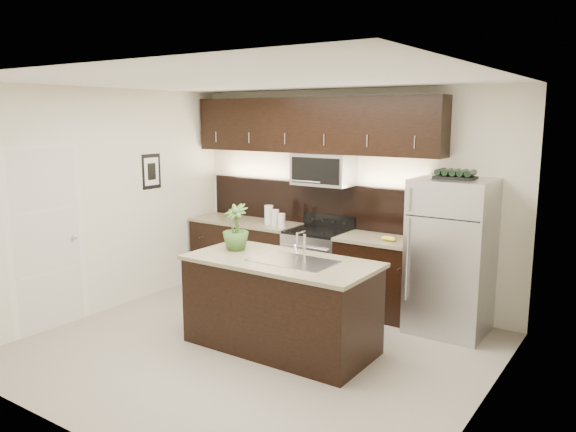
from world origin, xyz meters
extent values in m
plane|color=gray|center=(0.00, 0.00, 0.00)|extent=(4.50, 4.50, 0.00)
cube|color=silver|center=(0.00, 2.00, 1.35)|extent=(4.50, 0.02, 2.70)
cube|color=silver|center=(0.00, -2.00, 1.35)|extent=(4.50, 0.02, 2.70)
cube|color=silver|center=(-2.25, 0.00, 1.35)|extent=(0.02, 4.00, 2.70)
cube|color=silver|center=(2.25, 0.00, 1.35)|extent=(0.02, 4.00, 2.70)
cube|color=white|center=(0.00, 0.00, 2.70)|extent=(4.50, 4.00, 0.02)
cube|color=silver|center=(-2.23, -0.80, 1.01)|extent=(0.04, 0.80, 2.02)
sphere|color=silver|center=(-2.20, -0.48, 1.00)|extent=(0.06, 0.06, 0.06)
cube|color=black|center=(-2.24, 0.75, 1.65)|extent=(0.01, 0.32, 0.46)
cube|color=white|center=(-2.23, 0.75, 1.65)|extent=(0.00, 0.24, 0.36)
cube|color=black|center=(-1.42, 1.69, 0.45)|extent=(1.57, 0.62, 0.90)
cube|color=black|center=(0.71, 1.69, 0.45)|extent=(1.16, 0.62, 0.90)
cube|color=#B2B2B7|center=(-0.25, 1.69, 0.45)|extent=(0.76, 0.62, 0.90)
cube|color=black|center=(-0.25, 1.69, 0.92)|extent=(0.76, 0.60, 0.03)
cube|color=tan|center=(-1.42, 1.69, 0.92)|extent=(1.59, 0.65, 0.04)
cube|color=tan|center=(0.71, 1.69, 0.92)|extent=(1.18, 0.65, 0.04)
cube|color=black|center=(-0.46, 1.99, 1.22)|extent=(3.49, 0.02, 0.56)
cube|color=#B2B2B7|center=(-0.25, 1.80, 1.70)|extent=(0.76, 0.40, 0.40)
cube|color=black|center=(-0.46, 1.83, 2.25)|extent=(3.49, 0.33, 0.70)
cube|color=black|center=(0.20, 0.20, 0.45)|extent=(1.90, 0.90, 0.90)
cube|color=tan|center=(0.20, 0.20, 0.92)|extent=(1.96, 0.96, 0.04)
cube|color=silver|center=(0.35, 0.20, 0.95)|extent=(0.84, 0.50, 0.01)
cylinder|color=silver|center=(0.35, 0.41, 1.06)|extent=(0.03, 0.03, 0.24)
cylinder|color=silver|center=(0.35, 0.34, 1.21)|extent=(0.02, 0.14, 0.02)
cylinder|color=silver|center=(0.35, 0.27, 1.16)|extent=(0.02, 0.02, 0.10)
cube|color=#B2B2B7|center=(1.48, 1.63, 0.85)|extent=(0.82, 0.74, 1.70)
cube|color=black|center=(1.48, 1.63, 1.72)|extent=(0.42, 0.26, 0.03)
cylinder|color=black|center=(1.32, 1.63, 1.77)|extent=(0.07, 0.24, 0.07)
cylinder|color=black|center=(1.40, 1.63, 1.77)|extent=(0.07, 0.24, 0.07)
cylinder|color=black|center=(1.48, 1.63, 1.77)|extent=(0.07, 0.24, 0.07)
cylinder|color=black|center=(1.56, 1.63, 1.77)|extent=(0.07, 0.24, 0.07)
cylinder|color=black|center=(1.64, 1.63, 1.77)|extent=(0.07, 0.24, 0.07)
imported|color=#3B6227|center=(-0.43, 0.26, 1.19)|extent=(0.29, 0.29, 0.50)
cylinder|color=silver|center=(-0.99, 1.64, 1.07)|extent=(0.12, 0.12, 0.26)
cylinder|color=silver|center=(-0.86, 1.60, 1.05)|extent=(0.11, 0.11, 0.21)
cylinder|color=silver|center=(-0.73, 1.55, 1.03)|extent=(0.10, 0.10, 0.18)
cylinder|color=silver|center=(1.17, 1.64, 1.03)|extent=(0.09, 0.09, 0.18)
cylinder|color=silver|center=(1.17, 1.64, 1.13)|extent=(0.09, 0.09, 0.02)
cylinder|color=silver|center=(1.17, 1.64, 1.18)|extent=(0.01, 0.01, 0.07)
ellipsoid|color=yellow|center=(0.71, 1.61, 0.97)|extent=(0.19, 0.16, 0.06)
camera|label=1|loc=(3.34, -4.31, 2.37)|focal=35.00mm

